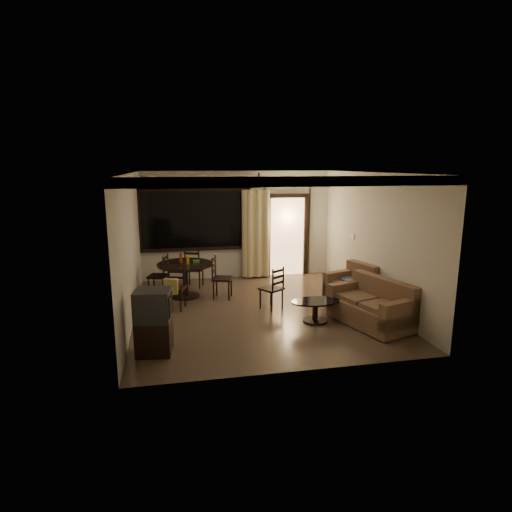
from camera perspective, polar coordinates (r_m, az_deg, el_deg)
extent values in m
plane|color=#7F6651|center=(8.94, 0.36, -7.19)|extent=(5.50, 5.50, 0.00)
plane|color=beige|center=(11.25, -2.51, 4.14)|extent=(5.00, 0.00, 5.00)
plane|color=beige|center=(5.98, 5.79, -3.01)|extent=(5.00, 0.00, 5.00)
plane|color=beige|center=(8.44, -16.48, 0.99)|extent=(0.00, 5.50, 5.50)
plane|color=beige|center=(9.41, 15.45, 2.15)|extent=(0.00, 5.50, 5.50)
plane|color=white|center=(8.44, 0.39, 11.05)|extent=(5.50, 5.50, 0.00)
cube|color=black|center=(11.09, -8.13, 4.82)|extent=(2.70, 0.04, 1.45)
cylinder|color=black|center=(10.93, -7.70, 8.97)|extent=(3.20, 0.03, 0.03)
cube|color=#FFC684|center=(11.55, 4.18, 2.57)|extent=(0.91, 0.03, 2.08)
cube|color=white|center=(10.35, 12.75, 2.60)|extent=(0.02, 0.18, 0.12)
cylinder|color=black|center=(8.44, 0.39, 10.65)|extent=(0.03, 0.03, 0.12)
cylinder|color=black|center=(8.45, 0.38, 10.04)|extent=(0.16, 0.16, 0.08)
cylinder|color=black|center=(9.74, -9.46, -1.10)|extent=(1.25, 1.25, 0.04)
cylinder|color=black|center=(9.83, -9.38, -3.22)|extent=(0.12, 0.12, 0.73)
cylinder|color=black|center=(9.93, -9.31, -5.27)|extent=(0.62, 0.62, 0.03)
cylinder|color=maroon|center=(9.79, -9.99, -0.27)|extent=(0.06, 0.06, 0.22)
cylinder|color=#B49713|center=(9.65, -9.08, -0.54)|extent=(0.06, 0.06, 0.18)
cube|color=#257C2B|center=(9.79, -7.98, -0.71)|extent=(0.14, 0.10, 0.05)
cube|color=black|center=(10.06, -12.92, -2.63)|extent=(0.53, 0.53, 0.04)
cube|color=black|center=(9.63, -4.50, -3.02)|extent=(0.53, 0.53, 0.04)
cube|color=black|center=(9.03, -10.82, -4.22)|extent=(0.53, 0.53, 0.04)
cube|color=tan|center=(8.79, -11.28, -4.01)|extent=(0.29, 0.16, 0.32)
cube|color=black|center=(10.56, -8.25, -1.75)|extent=(0.53, 0.53, 0.04)
cube|color=black|center=(7.09, -13.39, -10.42)|extent=(0.61, 0.57, 0.55)
cube|color=black|center=(6.91, -13.60, -6.40)|extent=(0.61, 0.57, 0.49)
cube|color=black|center=(6.87, -11.32, -6.41)|extent=(0.08, 0.39, 0.34)
cube|color=#4B3123|center=(8.37, 14.99, -7.43)|extent=(1.27, 1.75, 0.39)
cube|color=#4B3123|center=(8.48, 16.68, -4.95)|extent=(0.66, 1.56, 0.64)
cube|color=#4B3123|center=(7.85, 18.60, -7.45)|extent=(0.85, 0.42, 0.49)
cube|color=#4B3123|center=(8.79, 11.92, -4.97)|extent=(0.85, 0.42, 0.49)
cube|color=#4B3123|center=(8.26, 14.83, -6.01)|extent=(0.97, 1.49, 0.12)
cube|color=#4B3123|center=(9.44, 12.45, -5.04)|extent=(1.07, 1.07, 0.40)
cube|color=#4B3123|center=(9.56, 14.01, -2.84)|extent=(0.45, 0.87, 0.65)
cube|color=#4B3123|center=(9.14, 13.90, -4.36)|extent=(0.87, 0.43, 0.50)
cube|color=#4B3123|center=(9.62, 11.19, -3.41)|extent=(0.87, 0.43, 0.50)
cube|color=#4B3123|center=(9.34, 12.28, -3.74)|extent=(0.77, 0.80, 0.12)
ellipsoid|color=navy|center=(9.31, 12.31, -3.09)|extent=(0.36, 0.30, 0.11)
ellipsoid|color=black|center=(8.27, 7.94, -6.02)|extent=(0.95, 0.57, 0.03)
cylinder|color=black|center=(8.33, 7.90, -7.33)|extent=(0.11, 0.11, 0.38)
cylinder|color=black|center=(8.39, 7.86, -8.51)|extent=(0.46, 0.46, 0.03)
cube|color=black|center=(8.90, 2.06, -4.38)|extent=(0.56, 0.56, 0.04)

